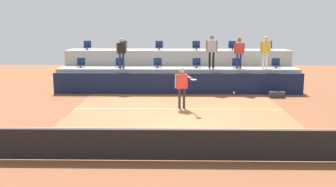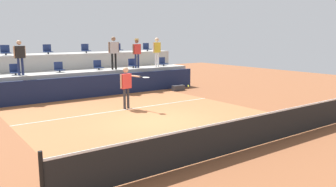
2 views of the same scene
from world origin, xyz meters
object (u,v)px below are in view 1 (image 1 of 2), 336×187
at_px(stadium_chair_upper_mid_right, 196,46).
at_px(spectator_in_white, 121,50).
at_px(stadium_chair_upper_far_left, 87,46).
at_px(spectator_with_hat, 239,49).
at_px(equipment_bag, 277,95).
at_px(stadium_chair_upper_right, 232,46).
at_px(stadium_chair_upper_far_right, 268,46).
at_px(stadium_chair_lower_far_left, 81,63).
at_px(stadium_chair_lower_mid_right, 197,64).
at_px(stadium_chair_lower_left, 119,64).
at_px(spectator_in_grey, 265,49).
at_px(stadium_chair_lower_mid_left, 158,64).
at_px(stadium_chair_lower_far_right, 276,64).
at_px(tennis_player, 182,84).
at_px(tennis_ball, 234,93).
at_px(stadium_chair_upper_mid_left, 159,46).
at_px(spectator_leaning_on_rail, 212,48).
at_px(stadium_chair_upper_left, 123,46).
at_px(stadium_chair_lower_right, 236,64).

distance_m(stadium_chair_upper_mid_right, spectator_in_white, 4.66).
distance_m(stadium_chair_upper_far_left, spectator_in_white, 3.20).
bearing_deg(spectator_with_hat, equipment_bag, -46.19).
bearing_deg(spectator_in_white, stadium_chair_upper_right, 19.28).
bearing_deg(stadium_chair_upper_far_right, stadium_chair_lower_far_left, -170.42).
xyz_separation_m(stadium_chair_upper_far_right, spectator_in_white, (-8.36, -2.18, -0.09)).
relative_size(stadium_chair_lower_mid_right, stadium_chair_upper_mid_right, 1.00).
relative_size(stadium_chair_lower_left, stadium_chair_lower_mid_right, 1.00).
bearing_deg(spectator_in_grey, spectator_with_hat, 180.00).
distance_m(stadium_chair_lower_mid_left, spectator_in_grey, 5.84).
bearing_deg(spectator_in_white, stadium_chair_upper_far_left, 136.96).
bearing_deg(equipment_bag, stadium_chair_upper_far_right, 84.30).
relative_size(stadium_chair_lower_far_right, stadium_chair_upper_far_left, 1.00).
bearing_deg(tennis_player, stadium_chair_upper_mid_right, 81.91).
distance_m(stadium_chair_lower_mid_right, stadium_chair_lower_far_right, 4.33).
xyz_separation_m(stadium_chair_upper_mid_right, tennis_ball, (1.05, -8.20, -1.30)).
bearing_deg(equipment_bag, stadium_chair_upper_right, 113.71).
height_order(stadium_chair_lower_left, stadium_chair_upper_mid_left, stadium_chair_upper_mid_left).
bearing_deg(stadium_chair_upper_mid_right, stadium_chair_lower_far_left, -164.37).
height_order(stadium_chair_lower_left, spectator_leaning_on_rail, spectator_leaning_on_rail).
height_order(stadium_chair_upper_mid_right, spectator_in_grey, spectator_in_grey).
bearing_deg(spectator_in_white, stadium_chair_lower_far_right, 2.62).
height_order(stadium_chair_lower_mid_left, spectator_in_white, spectator_in_white).
relative_size(stadium_chair_upper_left, tennis_player, 0.29).
height_order(stadium_chair_lower_left, tennis_ball, stadium_chair_lower_left).
xyz_separation_m(stadium_chair_lower_mid_left, stadium_chair_upper_mid_right, (2.20, 1.80, 0.85)).
distance_m(stadium_chair_upper_mid_right, tennis_ball, 8.37).
xyz_separation_m(stadium_chair_upper_mid_left, spectator_leaning_on_rail, (2.90, -2.18, 0.02)).
distance_m(stadium_chair_upper_left, tennis_ball, 9.88).
relative_size(stadium_chair_lower_mid_left, tennis_ball, 7.65).
relative_size(stadium_chair_upper_mid_left, stadium_chair_upper_right, 1.00).
distance_m(stadium_chair_lower_mid_right, spectator_in_grey, 3.74).
height_order(stadium_chair_lower_far_right, spectator_in_white, spectator_in_white).
bearing_deg(stadium_chair_upper_right, equipment_bag, -66.29).
height_order(stadium_chair_lower_far_right, stadium_chair_upper_left, stadium_chair_upper_left).
bearing_deg(stadium_chair_lower_mid_right, stadium_chair_lower_far_right, 0.00).
xyz_separation_m(stadium_chair_upper_mid_left, spectator_with_hat, (4.37, -2.18, -0.04)).
bearing_deg(spectator_with_hat, stadium_chair_lower_far_right, 10.41).
distance_m(stadium_chair_lower_left, stadium_chair_upper_mid_left, 2.90).
height_order(tennis_ball, equipment_bag, tennis_ball).
bearing_deg(spectator_with_hat, stadium_chair_lower_mid_left, 174.99).
bearing_deg(stadium_chair_lower_mid_right, spectator_leaning_on_rail, -26.39).
bearing_deg(spectator_leaning_on_rail, spectator_with_hat, -0.00).
bearing_deg(spectator_leaning_on_rail, spectator_in_white, -180.00).
xyz_separation_m(stadium_chair_upper_right, equipment_bag, (1.72, -3.92, -2.16)).
relative_size(stadium_chair_lower_mid_right, tennis_player, 0.29).
bearing_deg(stadium_chair_lower_right, spectator_in_grey, -14.71).
distance_m(stadium_chair_lower_left, stadium_chair_upper_left, 1.99).
bearing_deg(spectator_with_hat, stadium_chair_lower_left, 176.61).
bearing_deg(stadium_chair_lower_far_right, stadium_chair_lower_left, 180.00).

